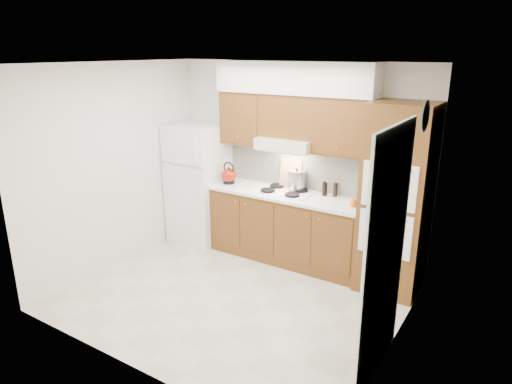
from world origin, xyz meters
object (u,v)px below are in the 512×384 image
fridge (199,183)px  stock_pot (296,180)px  oven_cabinet (396,200)px  kettle (229,176)px

fridge → stock_pot: 1.52m
fridge → oven_cabinet: size_ratio=0.78×
fridge → kettle: (0.53, 0.01, 0.19)m
stock_pot → kettle: bearing=-168.3°
oven_cabinet → stock_pot: (-1.36, 0.17, -0.01)m
kettle → stock_pot: stock_pot is taller
kettle → oven_cabinet: bearing=-11.4°
fridge → oven_cabinet: oven_cabinet is taller
fridge → stock_pot: bearing=8.0°
stock_pot → fridge: bearing=-172.0°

